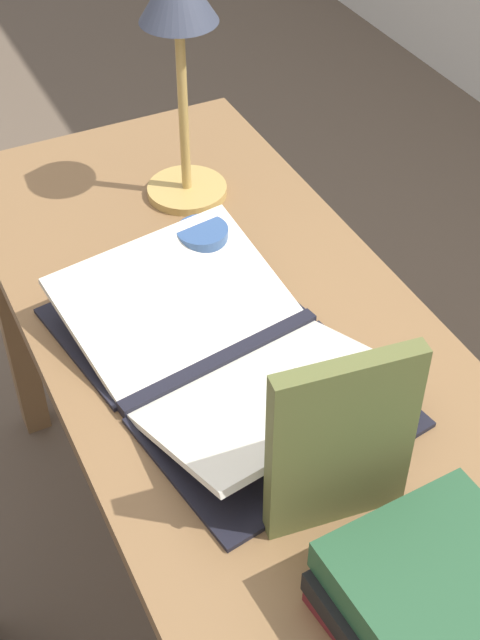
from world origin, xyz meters
The scene contains 7 objects.
ground_plane centered at (0.00, 0.00, 0.00)m, with size 12.00×12.00×0.00m, color brown.
reading_desk centered at (0.00, 0.00, 0.65)m, with size 1.51×0.62×0.76m.
open_book centered at (0.01, -0.06, 0.79)m, with size 0.61×0.45×0.09m.
book_stack_tall centered at (0.49, -0.01, 0.82)m, with size 0.22×0.25×0.11m.
book_standing_upright centered at (0.32, -0.04, 0.90)m, with size 0.05×0.19×0.28m.
reading_lamp centered at (-0.44, 0.08, 1.09)m, with size 0.15×0.15×0.45m.
coffee_mug centered at (-0.22, 0.02, 0.81)m, with size 0.09×0.11×0.08m.
Camera 1 is at (0.89, -0.45, 1.74)m, focal length 50.00 mm.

